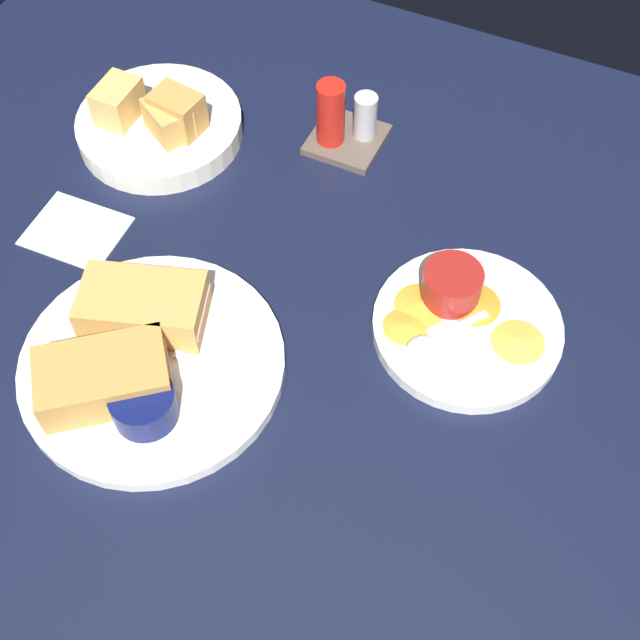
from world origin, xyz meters
TOP-DOWN VIEW (x-y plane):
  - ground_plane at (0.00, 0.00)cm, footprint 110.00×110.00cm
  - plate_sandwich_main at (-1.56, -13.53)cm, footprint 28.05×28.05cm
  - sandwich_half_near at (-4.72, -9.24)cm, footprint 14.79×11.31cm
  - sandwich_half_far at (-3.70, -18.42)cm, footprint 14.91×14.03cm
  - ramekin_dark_sauce at (1.34, -19.14)cm, footprint 6.60×6.60cm
  - spoon_by_dark_ramekin at (0.87, -13.80)cm, footprint 2.47×9.94cm
  - plate_chips_companion at (27.01, 5.00)cm, footprint 20.67×20.67cm
  - ramekin_light_gravy at (23.91, 7.59)cm, footprint 6.57×6.57cm
  - spoon_by_gravy_ramekin at (24.22, 1.42)cm, footprint 7.24×8.69cm
  - plantain_chip_scatter at (25.75, 5.12)cm, footprint 19.15×13.42cm
  - bread_basket_rear at (-18.92, 16.96)cm, footprint 21.11×21.11cm
  - condiment_caddy at (2.88, 25.94)cm, footprint 9.00×9.00cm
  - paper_napkin_folded at (-19.89, -1.13)cm, footprint 11.31×9.38cm

SIDE VIEW (x-z plane):
  - ground_plane at x=0.00cm, z-range -3.00..0.00cm
  - paper_napkin_folded at x=-19.89cm, z-range 0.00..0.40cm
  - plate_sandwich_main at x=-1.56cm, z-range 0.00..1.60cm
  - plate_chips_companion at x=27.01cm, z-range 0.00..1.60cm
  - plantain_chip_scatter at x=25.75cm, z-range 1.60..2.20cm
  - spoon_by_dark_ramekin at x=0.87cm, z-range 1.56..2.36cm
  - spoon_by_gravy_ramekin at x=24.22cm, z-range 1.56..2.36cm
  - bread_basket_rear at x=-18.92cm, z-range -1.72..6.38cm
  - condiment_caddy at x=2.88cm, z-range -1.34..8.16cm
  - ramekin_dark_sauce at x=1.34cm, z-range 1.74..5.54cm
  - ramekin_light_gravy at x=23.91cm, z-range 1.75..5.81cm
  - sandwich_half_near at x=-4.72cm, z-range 1.60..6.40cm
  - sandwich_half_far at x=-3.70cm, z-range 1.60..6.40cm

